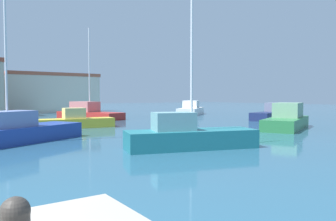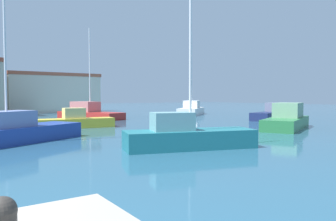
{
  "view_description": "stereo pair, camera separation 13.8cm",
  "coord_description": "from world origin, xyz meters",
  "px_view_note": "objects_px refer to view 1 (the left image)",
  "views": [
    {
      "loc": [
        0.72,
        -5.32,
        2.54
      ],
      "look_at": [
        17.15,
        18.2,
        1.26
      ],
      "focal_mm": 35.2,
      "sensor_mm": 36.0,
      "label": 1
    },
    {
      "loc": [
        0.83,
        -5.4,
        2.54
      ],
      "look_at": [
        17.15,
        18.2,
        1.26
      ],
      "focal_mm": 35.2,
      "sensor_mm": 36.0,
      "label": 2
    }
  ],
  "objects_px": {
    "motorboat_navy_mid_harbor": "(273,114)",
    "sailboat_blue_outer_mooring": "(7,132)",
    "motorboat_green_distant_north": "(287,119)",
    "sailboat_teal_inner_mooring": "(189,136)",
    "motorboat_yellow_far_left": "(74,121)",
    "sailboat_red_far_right": "(88,113)",
    "sailboat_white_center_channel": "(191,110)"
  },
  "relations": [
    {
      "from": "motorboat_green_distant_north",
      "to": "motorboat_yellow_far_left",
      "type": "xyz_separation_m",
      "value": [
        -13.51,
        9.89,
        -0.2
      ]
    },
    {
      "from": "motorboat_green_distant_north",
      "to": "sailboat_blue_outer_mooring",
      "type": "height_order",
      "value": "sailboat_blue_outer_mooring"
    },
    {
      "from": "sailboat_red_far_right",
      "to": "motorboat_yellow_far_left",
      "type": "xyz_separation_m",
      "value": [
        -4.89,
        -9.49,
        -0.16
      ]
    },
    {
      "from": "sailboat_teal_inner_mooring",
      "to": "motorboat_navy_mid_harbor",
      "type": "distance_m",
      "value": 22.22
    },
    {
      "from": "motorboat_green_distant_north",
      "to": "motorboat_navy_mid_harbor",
      "type": "xyz_separation_m",
      "value": [
        7.28,
        6.91,
        -0.12
      ]
    },
    {
      "from": "sailboat_teal_inner_mooring",
      "to": "sailboat_red_far_right",
      "type": "xyz_separation_m",
      "value": [
        3.81,
        22.7,
        0.06
      ]
    },
    {
      "from": "motorboat_navy_mid_harbor",
      "to": "sailboat_blue_outer_mooring",
      "type": "height_order",
      "value": "sailboat_blue_outer_mooring"
    },
    {
      "from": "motorboat_green_distant_north",
      "to": "sailboat_red_far_right",
      "type": "relative_size",
      "value": 0.77
    },
    {
      "from": "sailboat_teal_inner_mooring",
      "to": "sailboat_blue_outer_mooring",
      "type": "bearing_deg",
      "value": 136.11
    },
    {
      "from": "sailboat_white_center_channel",
      "to": "motorboat_navy_mid_harbor",
      "type": "distance_m",
      "value": 12.26
    },
    {
      "from": "sailboat_teal_inner_mooring",
      "to": "motorboat_yellow_far_left",
      "type": "distance_m",
      "value": 13.25
    },
    {
      "from": "motorboat_yellow_far_left",
      "to": "motorboat_green_distant_north",
      "type": "bearing_deg",
      "value": -36.19
    },
    {
      "from": "sailboat_white_center_channel",
      "to": "sailboat_red_far_right",
      "type": "xyz_separation_m",
      "value": [
        -14.42,
        0.3,
        -0.0
      ]
    },
    {
      "from": "sailboat_teal_inner_mooring",
      "to": "sailboat_blue_outer_mooring",
      "type": "relative_size",
      "value": 0.59
    },
    {
      "from": "sailboat_blue_outer_mooring",
      "to": "motorboat_green_distant_north",
      "type": "bearing_deg",
      "value": -9.73
    },
    {
      "from": "motorboat_green_distant_north",
      "to": "sailboat_blue_outer_mooring",
      "type": "bearing_deg",
      "value": 170.27
    },
    {
      "from": "sailboat_red_far_right",
      "to": "sailboat_blue_outer_mooring",
      "type": "xyz_separation_m",
      "value": [
        -10.71,
        -16.06,
        -0.04
      ]
    },
    {
      "from": "motorboat_green_distant_north",
      "to": "motorboat_navy_mid_harbor",
      "type": "relative_size",
      "value": 1.02
    },
    {
      "from": "sailboat_teal_inner_mooring",
      "to": "sailboat_blue_outer_mooring",
      "type": "height_order",
      "value": "sailboat_blue_outer_mooring"
    },
    {
      "from": "sailboat_teal_inner_mooring",
      "to": "motorboat_yellow_far_left",
      "type": "height_order",
      "value": "sailboat_teal_inner_mooring"
    },
    {
      "from": "motorboat_navy_mid_harbor",
      "to": "motorboat_yellow_far_left",
      "type": "distance_m",
      "value": 21.01
    },
    {
      "from": "sailboat_white_center_channel",
      "to": "sailboat_blue_outer_mooring",
      "type": "bearing_deg",
      "value": -147.9
    },
    {
      "from": "sailboat_white_center_channel",
      "to": "sailboat_blue_outer_mooring",
      "type": "xyz_separation_m",
      "value": [
        -25.13,
        -15.77,
        -0.04
      ]
    },
    {
      "from": "motorboat_navy_mid_harbor",
      "to": "sailboat_blue_outer_mooring",
      "type": "bearing_deg",
      "value": -172.31
    },
    {
      "from": "motorboat_yellow_far_left",
      "to": "sailboat_blue_outer_mooring",
      "type": "bearing_deg",
      "value": -131.54
    },
    {
      "from": "sailboat_teal_inner_mooring",
      "to": "motorboat_yellow_far_left",
      "type": "bearing_deg",
      "value": 94.67
    },
    {
      "from": "sailboat_blue_outer_mooring",
      "to": "motorboat_yellow_far_left",
      "type": "bearing_deg",
      "value": 48.46
    },
    {
      "from": "sailboat_red_far_right",
      "to": "sailboat_white_center_channel",
      "type": "bearing_deg",
      "value": -1.18
    },
    {
      "from": "sailboat_teal_inner_mooring",
      "to": "sailboat_red_far_right",
      "type": "height_order",
      "value": "sailboat_red_far_right"
    },
    {
      "from": "sailboat_white_center_channel",
      "to": "sailboat_teal_inner_mooring",
      "type": "bearing_deg",
      "value": -129.13
    },
    {
      "from": "sailboat_teal_inner_mooring",
      "to": "motorboat_yellow_far_left",
      "type": "relative_size",
      "value": 1.35
    },
    {
      "from": "motorboat_navy_mid_harbor",
      "to": "sailboat_teal_inner_mooring",
      "type": "bearing_deg",
      "value": -152.57
    }
  ]
}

